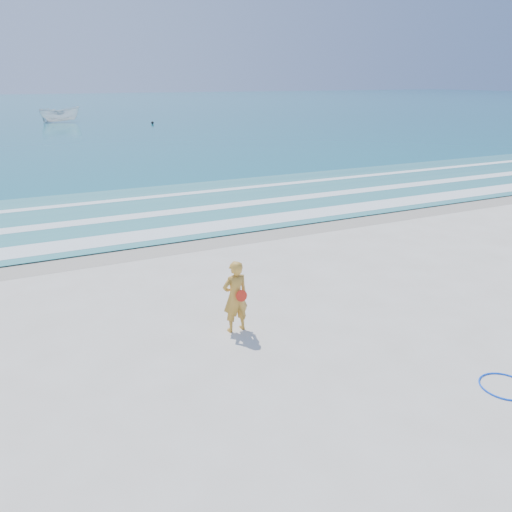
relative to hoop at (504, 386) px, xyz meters
name	(u,v)px	position (x,y,z in m)	size (l,w,h in m)	color
ground	(321,361)	(-2.68, 2.35, -0.02)	(400.00, 400.00, 0.00)	silver
wet_sand	(186,242)	(-2.68, 11.35, -0.01)	(400.00, 2.40, 0.00)	#B2A893
ocean	(35,108)	(-2.68, 107.35, 0.00)	(400.00, 190.00, 0.04)	#19727F
shallow	(151,210)	(-2.68, 16.35, 0.03)	(400.00, 10.00, 0.01)	#59B7AD
foam_near	(176,231)	(-2.68, 12.65, 0.04)	(400.00, 1.40, 0.01)	white
foam_mid	(156,214)	(-2.68, 15.55, 0.04)	(400.00, 0.90, 0.01)	white
foam_far	(138,198)	(-2.68, 18.85, 0.04)	(400.00, 0.60, 0.01)	white
hoop	(504,386)	(0.00, 0.00, 0.00)	(0.93, 0.93, 0.03)	blue
boat	(60,114)	(-1.49, 68.11, 1.01)	(1.93, 5.12, 1.98)	white
buoy	(152,123)	(8.77, 59.75, 0.20)	(0.36, 0.36, 0.36)	black
woman	(235,296)	(-3.76, 4.38, 0.85)	(0.67, 0.47, 1.74)	gold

